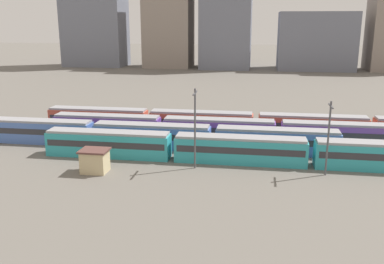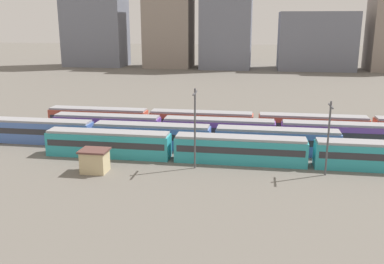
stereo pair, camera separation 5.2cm
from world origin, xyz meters
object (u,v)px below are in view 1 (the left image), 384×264
object	(u,v)px
train_track_1	(152,136)
catenary_pole_0	(328,135)
signal_hut	(95,161)
train_track_3	(256,124)
catenary_pole_2	(195,125)
train_track_0	(311,153)

from	to	relation	value
train_track_1	catenary_pole_0	world-z (taller)	catenary_pole_0
catenary_pole_0	signal_hut	world-z (taller)	catenary_pole_0
catenary_pole_0	signal_hut	bearing A→B (deg)	-173.19
signal_hut	train_track_3	bearing A→B (deg)	47.75
catenary_pole_2	catenary_pole_0	bearing A→B (deg)	-0.09
catenary_pole_2	signal_hut	size ratio (longest dim) A/B	2.97
train_track_0	catenary_pole_2	size ratio (longest dim) A/B	6.99
catenary_pole_0	train_track_3	bearing A→B (deg)	115.69
train_track_0	signal_hut	world-z (taller)	train_track_0
train_track_3	signal_hut	world-z (taller)	train_track_3
train_track_0	train_track_1	bearing A→B (deg)	167.37
train_track_1	catenary_pole_0	distance (m)	26.35
catenary_pole_0	catenary_pole_2	distance (m)	16.79
train_track_0	signal_hut	xyz separation A→B (m)	(-27.79, -6.71, -0.35)
train_track_0	train_track_1	size ratio (longest dim) A/B	1.34
train_track_1	catenary_pole_2	xyz separation A→B (m)	(7.96, -8.39, 4.00)
signal_hut	train_track_1	bearing A→B (deg)	68.97
train_track_3	catenary_pole_0	xyz separation A→B (m)	(9.05, -18.81, 3.41)
train_track_3	catenary_pole_2	size ratio (longest dim) A/B	6.99
train_track_3	catenary_pole_0	size ratio (longest dim) A/B	7.83
train_track_0	train_track_3	size ratio (longest dim) A/B	1.00
train_track_1	catenary_pole_2	size ratio (longest dim) A/B	5.22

